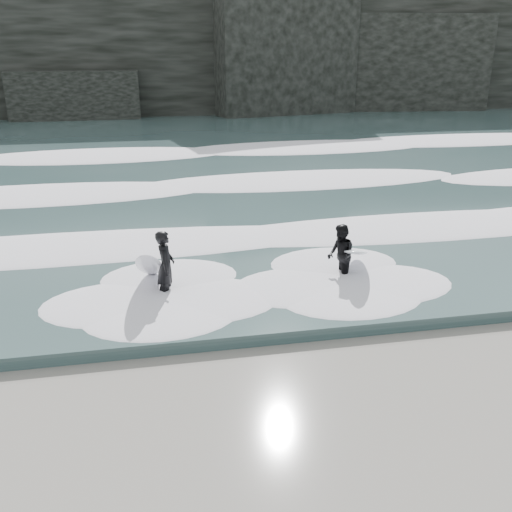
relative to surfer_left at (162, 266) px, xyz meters
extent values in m
plane|color=olive|center=(2.65, -5.77, -0.92)|extent=(120.00, 120.00, 0.00)
cube|color=#32494A|center=(2.65, 23.23, -0.77)|extent=(90.00, 52.00, 0.30)
cube|color=black|center=(2.65, 40.23, 4.08)|extent=(70.00, 9.00, 10.00)
ellipsoid|color=white|center=(2.65, 3.23, -0.52)|extent=(60.00, 3.20, 0.20)
ellipsoid|color=white|center=(2.65, 10.23, -0.50)|extent=(60.00, 4.00, 0.24)
ellipsoid|color=white|center=(2.65, 19.23, -0.47)|extent=(60.00, 4.80, 0.30)
imported|color=black|center=(0.10, -0.01, -0.01)|extent=(0.53, 0.72, 1.83)
ellipsoid|color=white|center=(-0.30, 0.04, 0.03)|extent=(0.78, 2.08, 1.37)
imported|color=black|center=(4.65, 0.11, -0.09)|extent=(0.65, 0.82, 1.66)
ellipsoid|color=silver|center=(5.07, 0.11, -0.03)|extent=(1.43, 2.28, 0.88)
camera|label=1|loc=(-0.21, -13.19, 5.14)|focal=40.00mm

